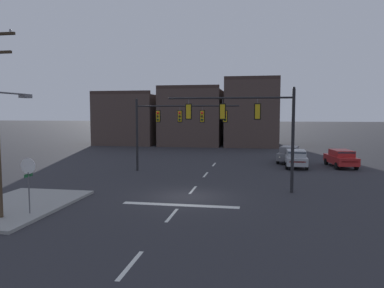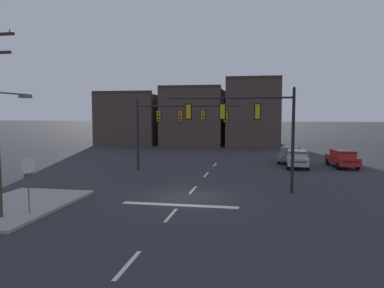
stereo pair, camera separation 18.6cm
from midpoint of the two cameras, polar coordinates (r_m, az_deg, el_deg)
ground_plane at (r=22.12m, az=-1.00°, el=-8.18°), size 400.00×400.00×0.00m
sidewalk_near_corner at (r=21.79m, az=-25.74°, el=-8.66°), size 5.00×8.00×0.15m
stop_bar_paint at (r=20.21m, az=-2.10°, el=-9.42°), size 6.40×0.50×0.01m
lane_centreline at (r=24.04m, az=-0.09°, el=-7.12°), size 0.16×26.40×0.01m
signal_mast_near_side at (r=23.45m, az=8.82°, el=3.66°), size 7.96×0.40×6.59m
signal_mast_far_side at (r=31.05m, az=-3.18°, el=3.63°), size 8.82×0.44×6.23m
stop_sign at (r=19.36m, az=-24.25°, el=-4.02°), size 0.76×0.64×2.83m
car_lot_nearside at (r=35.00m, az=15.63°, el=-2.11°), size 2.03×4.50×1.61m
car_lot_middle at (r=38.33m, az=14.65°, el=-1.50°), size 2.72×4.69×1.61m
car_lot_farside at (r=36.42m, az=21.92°, el=-2.02°), size 2.37×4.62×1.61m
building_row at (r=58.72m, az=0.34°, el=4.20°), size 27.97×13.68×10.12m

